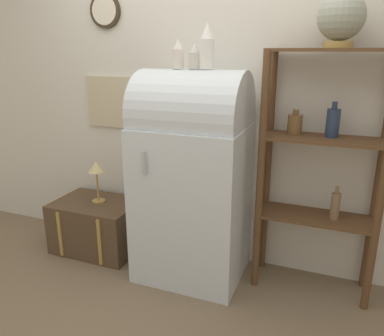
{
  "coord_description": "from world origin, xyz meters",
  "views": [
    {
      "loc": [
        0.94,
        -2.16,
        1.64
      ],
      "look_at": [
        -0.0,
        0.23,
        0.84
      ],
      "focal_mm": 35.0,
      "sensor_mm": 36.0,
      "label": 1
    }
  ],
  "objects_px": {
    "suitcase_trunk": "(98,225)",
    "vase_right": "(207,48)",
    "globe": "(341,18)",
    "desk_lamp": "(96,171)",
    "vase_left": "(178,55)",
    "vase_center": "(195,57)",
    "refrigerator": "(192,175)"
  },
  "relations": [
    {
      "from": "vase_left",
      "to": "vase_center",
      "type": "bearing_deg",
      "value": 0.91
    },
    {
      "from": "refrigerator",
      "to": "desk_lamp",
      "type": "bearing_deg",
      "value": 177.08
    },
    {
      "from": "globe",
      "to": "refrigerator",
      "type": "bearing_deg",
      "value": -172.37
    },
    {
      "from": "refrigerator",
      "to": "globe",
      "type": "relative_size",
      "value": 4.85
    },
    {
      "from": "vase_left",
      "to": "vase_right",
      "type": "distance_m",
      "value": 0.21
    },
    {
      "from": "globe",
      "to": "vase_right",
      "type": "relative_size",
      "value": 1.09
    },
    {
      "from": "suitcase_trunk",
      "to": "vase_right",
      "type": "distance_m",
      "value": 1.75
    },
    {
      "from": "globe",
      "to": "vase_left",
      "type": "bearing_deg",
      "value": -173.29
    },
    {
      "from": "vase_center",
      "to": "desk_lamp",
      "type": "relative_size",
      "value": 0.45
    },
    {
      "from": "globe",
      "to": "vase_center",
      "type": "distance_m",
      "value": 0.92
    },
    {
      "from": "vase_center",
      "to": "desk_lamp",
      "type": "xyz_separation_m",
      "value": [
        -0.88,
        0.04,
        -0.9
      ]
    },
    {
      "from": "refrigerator",
      "to": "globe",
      "type": "xyz_separation_m",
      "value": [
        0.89,
        0.12,
        1.04
      ]
    },
    {
      "from": "refrigerator",
      "to": "vase_left",
      "type": "xyz_separation_m",
      "value": [
        -0.11,
        0.0,
        0.83
      ]
    },
    {
      "from": "refrigerator",
      "to": "vase_right",
      "type": "distance_m",
      "value": 0.88
    },
    {
      "from": "refrigerator",
      "to": "vase_left",
      "type": "bearing_deg",
      "value": 178.86
    },
    {
      "from": "vase_left",
      "to": "globe",
      "type": "bearing_deg",
      "value": 6.71
    },
    {
      "from": "refrigerator",
      "to": "vase_left",
      "type": "distance_m",
      "value": 0.84
    },
    {
      "from": "refrigerator",
      "to": "vase_right",
      "type": "bearing_deg",
      "value": 7.64
    },
    {
      "from": "suitcase_trunk",
      "to": "desk_lamp",
      "type": "relative_size",
      "value": 1.96
    },
    {
      "from": "suitcase_trunk",
      "to": "desk_lamp",
      "type": "distance_m",
      "value": 0.49
    },
    {
      "from": "suitcase_trunk",
      "to": "vase_center",
      "type": "bearing_deg",
      "value": -1.73
    },
    {
      "from": "refrigerator",
      "to": "suitcase_trunk",
      "type": "distance_m",
      "value": 1.06
    },
    {
      "from": "vase_left",
      "to": "vase_center",
      "type": "relative_size",
      "value": 1.2
    },
    {
      "from": "vase_center",
      "to": "vase_right",
      "type": "xyz_separation_m",
      "value": [
        0.08,
        0.01,
        0.06
      ]
    },
    {
      "from": "suitcase_trunk",
      "to": "globe",
      "type": "height_order",
      "value": "globe"
    },
    {
      "from": "vase_left",
      "to": "desk_lamp",
      "type": "bearing_deg",
      "value": 176.83
    },
    {
      "from": "vase_right",
      "to": "suitcase_trunk",
      "type": "bearing_deg",
      "value": 178.93
    },
    {
      "from": "suitcase_trunk",
      "to": "globe",
      "type": "distance_m",
      "value": 2.41
    },
    {
      "from": "vase_right",
      "to": "globe",
      "type": "bearing_deg",
      "value": 7.63
    },
    {
      "from": "suitcase_trunk",
      "to": "vase_right",
      "type": "xyz_separation_m",
      "value": [
        0.98,
        -0.02,
        1.45
      ]
    },
    {
      "from": "globe",
      "to": "vase_right",
      "type": "xyz_separation_m",
      "value": [
        -0.8,
        -0.11,
        -0.17
      ]
    },
    {
      "from": "vase_left",
      "to": "vase_right",
      "type": "height_order",
      "value": "vase_right"
    }
  ]
}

